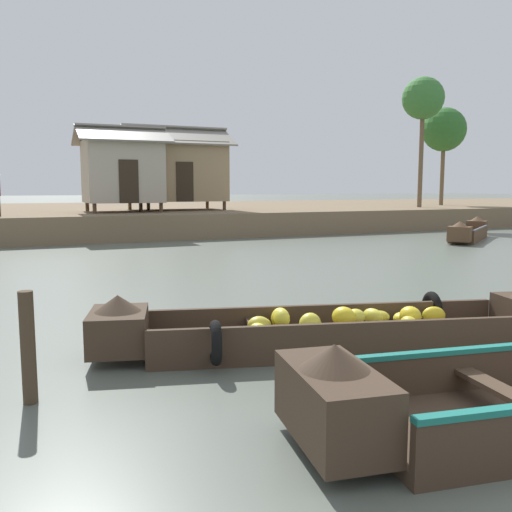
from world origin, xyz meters
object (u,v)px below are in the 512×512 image
at_px(stilt_house_mid_right, 122,170).
at_px(stilt_house_right, 176,170).
at_px(mooring_post, 28,348).
at_px(fishing_skiff_distant, 469,232).
at_px(palm_tree_near, 444,130).
at_px(palm_tree_mid, 423,100).
at_px(banana_boat, 336,329).

xyz_separation_m(stilt_house_mid_right, stilt_house_right, (2.74, 1.16, 0.05)).
height_order(stilt_house_mid_right, mooring_post, stilt_house_mid_right).
bearing_deg(fishing_skiff_distant, mooring_post, -146.26).
bearing_deg(mooring_post, palm_tree_near, 41.01).
distance_m(stilt_house_mid_right, stilt_house_right, 2.97).
height_order(stilt_house_mid_right, palm_tree_mid, palm_tree_mid).
height_order(banana_boat, fishing_skiff_distant, fishing_skiff_distant).
bearing_deg(mooring_post, fishing_skiff_distant, 33.74).
height_order(stilt_house_right, palm_tree_mid, palm_tree_mid).
relative_size(banana_boat, palm_tree_mid, 0.90).
relative_size(fishing_skiff_distant, palm_tree_mid, 0.62).
bearing_deg(palm_tree_mid, stilt_house_right, 172.38).
bearing_deg(mooring_post, stilt_house_mid_right, 77.11).
distance_m(stilt_house_mid_right, palm_tree_mid, 16.39).
relative_size(stilt_house_mid_right, palm_tree_near, 0.66).
xyz_separation_m(palm_tree_near, palm_tree_mid, (-3.71, -2.41, 1.21)).
bearing_deg(fishing_skiff_distant, stilt_house_right, 136.02).
height_order(stilt_house_right, palm_tree_near, palm_tree_near).
height_order(banana_boat, stilt_house_right, stilt_house_right).
bearing_deg(palm_tree_near, mooring_post, -138.99).
distance_m(stilt_house_right, palm_tree_mid, 13.84).
relative_size(banana_boat, mooring_post, 5.61).
relative_size(stilt_house_right, mooring_post, 4.58).
relative_size(banana_boat, palm_tree_near, 1.06).
relative_size(fishing_skiff_distant, stilt_house_right, 0.84).
bearing_deg(palm_tree_near, palm_tree_mid, -147.02).
distance_m(banana_boat, palm_tree_mid, 25.39).
xyz_separation_m(fishing_skiff_distant, stilt_house_right, (-9.47, 9.14, 2.60)).
xyz_separation_m(stilt_house_right, palm_tree_mid, (13.17, -1.76, 3.85)).
bearing_deg(mooring_post, palm_tree_mid, 42.31).
bearing_deg(palm_tree_mid, palm_tree_near, 32.98).
bearing_deg(stilt_house_right, palm_tree_mid, -7.62).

